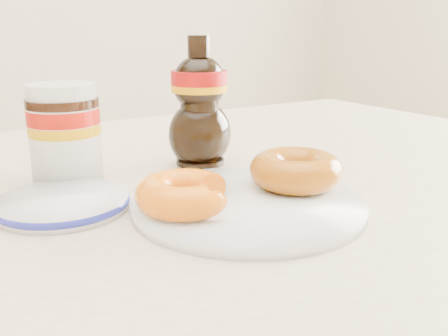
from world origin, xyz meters
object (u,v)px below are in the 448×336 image
nutella_jar (65,130)px  syrup_bottle (199,102)px  dining_table (177,239)px  blue_rim_saucer (63,203)px  donut_bitten (183,194)px  plate (248,204)px  donut_whole (296,170)px

nutella_jar → syrup_bottle: syrup_bottle is taller
dining_table → blue_rim_saucer: size_ratio=9.65×
donut_bitten → syrup_bottle: (0.12, 0.19, 0.06)m
nutella_jar → blue_rim_saucer: bearing=-108.6°
nutella_jar → plate: bearing=-55.9°
dining_table → donut_bitten: bearing=-112.6°
dining_table → blue_rim_saucer: blue_rim_saucer is taller
plate → syrup_bottle: bearing=76.1°
donut_whole → syrup_bottle: size_ratio=0.60×
syrup_bottle → blue_rim_saucer: syrup_bottle is taller
donut_bitten → donut_whole: bearing=0.3°
donut_bitten → blue_rim_saucer: 0.14m
dining_table → nutella_jar: (-0.12, 0.07, 0.15)m
donut_bitten → nutella_jar: size_ratio=0.79×
donut_bitten → blue_rim_saucer: size_ratio=0.68×
donut_whole → blue_rim_saucer: (-0.25, 0.10, -0.02)m
syrup_bottle → plate: bearing=-103.9°
donut_whole → plate: bearing=-173.4°
donut_bitten → syrup_bottle: syrup_bottle is taller
dining_table → syrup_bottle: 0.19m
syrup_bottle → blue_rim_saucer: 0.25m
dining_table → donut_whole: (0.09, -0.13, 0.12)m
donut_bitten → syrup_bottle: size_ratio=0.54×
plate → nutella_jar: size_ratio=2.02×
nutella_jar → blue_rim_saucer: (-0.03, -0.10, -0.06)m
donut_whole → blue_rim_saucer: donut_whole is taller
donut_whole → syrup_bottle: 0.20m
donut_whole → donut_bitten: bearing=-179.3°
plate → syrup_bottle: 0.22m
nutella_jar → dining_table: bearing=-28.9°
blue_rim_saucer → nutella_jar: bearing=71.4°
dining_table → nutella_jar: nutella_jar is taller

